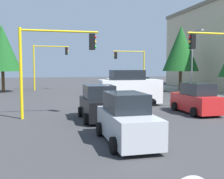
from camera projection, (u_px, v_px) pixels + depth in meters
name	position (u px, v px, depth m)	size (l,w,h in m)	color
ground_plane	(119.00, 102.00, 23.35)	(120.00, 120.00, 0.00)	#353538
sidewalk_kerb	(197.00, 93.00, 30.69)	(80.00, 4.00, 0.15)	gray
lane_arrow_near	(123.00, 138.00, 11.49)	(2.40, 1.10, 1.10)	silver
traffic_signal_near_left	(222.00, 55.00, 18.58)	(0.36, 4.59, 5.41)	yellow
traffic_signal_far_left	(132.00, 61.00, 37.93)	(0.36, 4.59, 5.33)	yellow
traffic_signal_far_right	(48.00, 58.00, 35.19)	(0.36, 4.59, 5.83)	yellow
traffic_signal_near_right	(54.00, 55.00, 15.89)	(0.36, 4.59, 5.25)	yellow
street_lamp_curbside	(194.00, 54.00, 28.69)	(2.15, 0.28, 7.00)	slate
tree_roadside_mid	(181.00, 49.00, 33.05)	(4.37, 4.37, 7.99)	brown
tree_opposite_side	(2.00, 48.00, 31.90)	(4.35, 4.35, 7.96)	brown
delivery_van_white	(129.00, 89.00, 21.38)	(2.22, 4.80, 2.77)	white
car_green	(139.00, 87.00, 28.68)	(3.77, 1.98, 1.98)	#1E7238
car_red	(196.00, 100.00, 17.61)	(4.03, 1.93, 1.98)	red
car_black	(99.00, 104.00, 15.49)	(3.85, 2.11, 1.98)	black
car_silver	(127.00, 120.00, 10.81)	(4.09, 1.93, 1.98)	#B2B5BA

